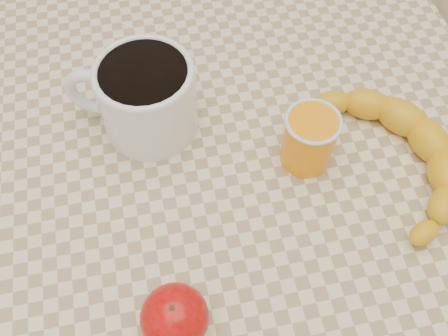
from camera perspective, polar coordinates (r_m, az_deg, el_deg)
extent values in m
plane|color=tan|center=(1.33, 0.00, -17.77)|extent=(3.00, 3.00, 0.00)
cube|color=beige|center=(0.65, 0.00, -1.86)|extent=(0.80, 0.80, 0.04)
cube|color=olive|center=(0.69, 0.00, -3.93)|extent=(0.74, 0.74, 0.06)
cylinder|color=olive|center=(1.19, -20.49, 0.45)|extent=(0.05, 0.05, 0.71)
cylinder|color=olive|center=(1.23, 12.77, 6.24)|extent=(0.05, 0.05, 0.71)
cylinder|color=silver|center=(0.65, -8.66, 7.75)|extent=(0.16, 0.16, 0.10)
cylinder|color=black|center=(0.61, -9.23, 10.51)|extent=(0.11, 0.11, 0.01)
torus|color=silver|center=(0.61, -9.28, 10.80)|extent=(0.12, 0.12, 0.01)
torus|color=silver|center=(0.67, -14.62, 8.33)|extent=(0.08, 0.04, 0.08)
cylinder|color=orange|center=(0.63, 9.68, 3.13)|extent=(0.06, 0.06, 0.08)
torus|color=silver|center=(0.59, 10.22, 5.29)|extent=(0.07, 0.07, 0.00)
ellipsoid|color=#880407|center=(0.53, -5.66, -16.63)|extent=(0.08, 0.08, 0.07)
cylinder|color=#382311|center=(0.51, -5.94, -15.79)|extent=(0.01, 0.01, 0.01)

